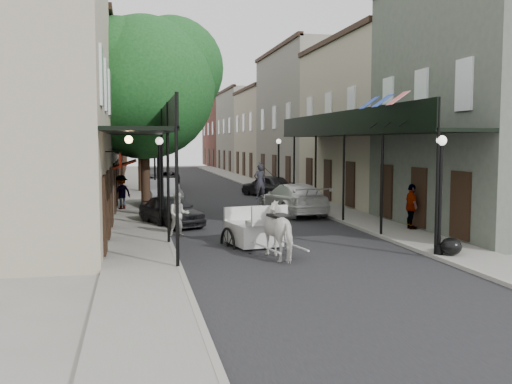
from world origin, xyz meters
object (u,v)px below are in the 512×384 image
car_left_near (171,211)px  car_right_far (268,185)px  pedestrian_sidewalk_right (412,207)px  car_left_far (164,178)px  lamppost_left (160,180)px  pedestrian_walking (179,215)px  lamppost_right_far (279,166)px  car_right_near (292,199)px  lamppost_right_near (440,193)px  horse (282,231)px  tree_far (145,111)px  pedestrian_sidewalk_left (121,192)px  car_left_mid (163,193)px  carriage (249,213)px  tree_near (152,82)px

car_left_near → car_right_far: (7.20, 12.27, 0.07)m
pedestrian_sidewalk_right → car_left_far: (-8.37, 27.77, -0.44)m
lamppost_left → pedestrian_walking: lamppost_left is taller
pedestrian_walking → lamppost_left: bearing=102.9°
lamppost_right_far → car_right_near: bearing=-99.9°
lamppost_right_near → lamppost_right_far: 20.00m
lamppost_right_far → horse: lamppost_right_far is taller
tree_far → lamppost_left: bearing=-89.5°
pedestrian_sidewalk_left → car_left_mid: pedestrian_sidewalk_left is taller
pedestrian_walking → carriage: bearing=-47.6°
tree_near → horse: 12.99m
pedestrian_sidewalk_right → car_right_far: size_ratio=0.42×
lamppost_right_near → car_right_far: bearing=91.4°
lamppost_right_far → pedestrian_sidewalk_left: lamppost_right_far is taller
carriage → car_right_near: size_ratio=0.54×
horse → car_left_far: 31.85m
horse → tree_far: bearing=-93.1°
tree_far → car_left_far: size_ratio=2.04×
lamppost_left → carriage: 5.29m
car_left_mid → car_left_near: bearing=-95.1°
lamppost_right_near → pedestrian_sidewalk_left: bearing=124.2°
car_left_near → pedestrian_walking: bearing=-111.3°
car_left_near → car_left_mid: (-0.00, 7.27, 0.12)m
tree_near → tree_far: bearing=90.2°
lamppost_left → tree_far: bearing=90.5°
pedestrian_walking → car_left_near: (-0.10, 2.81, -0.18)m
lamppost_right_far → car_left_far: bearing=117.7°
pedestrian_walking → pedestrian_sidewalk_right: (9.27, -0.90, 0.19)m
tree_near → pedestrian_walking: 8.46m
tree_near → pedestrian_sidewalk_left: bearing=123.7°
pedestrian_walking → car_left_mid: 10.09m
car_right_far → car_right_near: bearing=60.7°
car_left_far → tree_near: bearing=-78.1°
carriage → car_left_near: 5.62m
tree_far → car_right_near: (6.85, -14.78, -5.05)m
tree_near → car_left_near: 6.79m
lamppost_right_near → pedestrian_sidewalk_right: lamppost_right_near is taller
tree_near → pedestrian_walking: bearing=-83.6°
tree_near → car_left_mid: tree_near is taller
tree_far → lamppost_right_far: tree_far is taller
horse → car_left_far: horse is taller
car_left_far → car_left_mid: bearing=-77.1°
pedestrian_sidewalk_right → car_left_near: (-9.37, 3.71, -0.36)m
lamppost_right_near → car_left_far: lamppost_right_near is taller
tree_near → lamppost_left: 6.10m
lamppost_right_far → carriage: lamppost_right_far is taller
pedestrian_walking → pedestrian_sidewalk_left: 8.97m
lamppost_right_far → pedestrian_walking: size_ratio=2.19×
horse → pedestrian_walking: horse is taller
pedestrian_sidewalk_left → car_left_far: size_ratio=0.42×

